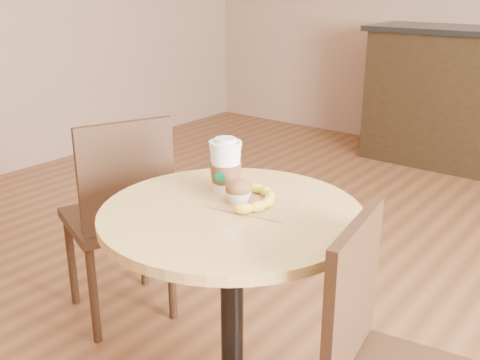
{
  "coord_description": "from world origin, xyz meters",
  "views": [
    {
      "loc": [
        0.82,
        -1.18,
        1.38
      ],
      "look_at": [
        -0.11,
        0.02,
        0.83
      ],
      "focal_mm": 42.0,
      "sensor_mm": 36.0,
      "label": 1
    }
  ],
  "objects_px": {
    "coffee_cup": "(226,167)",
    "banana": "(253,199)",
    "muffin": "(238,192)",
    "chair_left": "(121,213)",
    "cafe_table": "(232,270)"
  },
  "relations": [
    {
      "from": "coffee_cup",
      "to": "chair_left",
      "type": "bearing_deg",
      "value": 153.94
    },
    {
      "from": "chair_left",
      "to": "banana",
      "type": "relative_size",
      "value": 4.18
    },
    {
      "from": "chair_left",
      "to": "muffin",
      "type": "height_order",
      "value": "chair_left"
    },
    {
      "from": "coffee_cup",
      "to": "muffin",
      "type": "height_order",
      "value": "coffee_cup"
    },
    {
      "from": "muffin",
      "to": "banana",
      "type": "xyz_separation_m",
      "value": [
        0.04,
        0.02,
        -0.02
      ]
    },
    {
      "from": "coffee_cup",
      "to": "banana",
      "type": "bearing_deg",
      "value": -36.13
    },
    {
      "from": "chair_left",
      "to": "banana",
      "type": "bearing_deg",
      "value": 102.98
    },
    {
      "from": "chair_left",
      "to": "muffin",
      "type": "xyz_separation_m",
      "value": [
        0.71,
        -0.14,
        0.3
      ]
    },
    {
      "from": "cafe_table",
      "to": "banana",
      "type": "bearing_deg",
      "value": 70.25
    },
    {
      "from": "muffin",
      "to": "coffee_cup",
      "type": "bearing_deg",
      "value": 147.44
    },
    {
      "from": "chair_left",
      "to": "banana",
      "type": "distance_m",
      "value": 0.81
    },
    {
      "from": "coffee_cup",
      "to": "muffin",
      "type": "distance_m",
      "value": 0.12
    },
    {
      "from": "coffee_cup",
      "to": "banana",
      "type": "distance_m",
      "value": 0.16
    },
    {
      "from": "cafe_table",
      "to": "banana",
      "type": "height_order",
      "value": "banana"
    },
    {
      "from": "chair_left",
      "to": "coffee_cup",
      "type": "bearing_deg",
      "value": 104.9
    }
  ]
}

